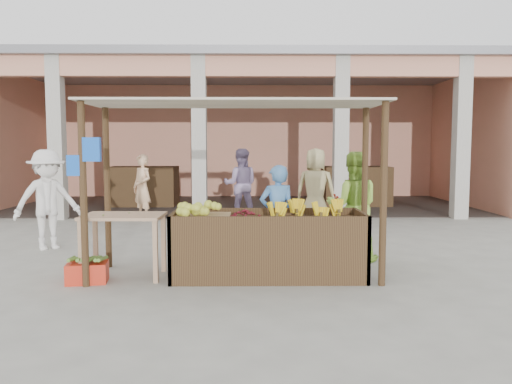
{
  "coord_description": "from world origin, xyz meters",
  "views": [
    {
      "loc": [
        0.25,
        -6.73,
        1.77
      ],
      "look_at": [
        0.35,
        1.2,
        1.07
      ],
      "focal_mm": 35.0,
      "sensor_mm": 36.0,
      "label": 1
    }
  ],
  "objects_px": {
    "side_table": "(124,225)",
    "red_crate": "(87,272)",
    "motorcycle": "(311,218)",
    "vendor_green": "(353,203)",
    "fruit_stall": "(268,248)",
    "vendor_blue": "(277,212)"
  },
  "relations": [
    {
      "from": "side_table",
      "to": "vendor_blue",
      "type": "distance_m",
      "value": 2.26
    },
    {
      "from": "red_crate",
      "to": "vendor_blue",
      "type": "height_order",
      "value": "vendor_blue"
    },
    {
      "from": "fruit_stall",
      "to": "side_table",
      "type": "relative_size",
      "value": 2.4
    },
    {
      "from": "red_crate",
      "to": "motorcycle",
      "type": "height_order",
      "value": "motorcycle"
    },
    {
      "from": "side_table",
      "to": "motorcycle",
      "type": "height_order",
      "value": "motorcycle"
    },
    {
      "from": "fruit_stall",
      "to": "side_table",
      "type": "bearing_deg",
      "value": 179.48
    },
    {
      "from": "fruit_stall",
      "to": "vendor_blue",
      "type": "bearing_deg",
      "value": 77.75
    },
    {
      "from": "side_table",
      "to": "motorcycle",
      "type": "relative_size",
      "value": 0.6
    },
    {
      "from": "fruit_stall",
      "to": "vendor_green",
      "type": "height_order",
      "value": "vendor_green"
    },
    {
      "from": "fruit_stall",
      "to": "red_crate",
      "type": "xyz_separation_m",
      "value": [
        -2.39,
        -0.26,
        -0.27
      ]
    },
    {
      "from": "side_table",
      "to": "red_crate",
      "type": "distance_m",
      "value": 0.78
    },
    {
      "from": "motorcycle",
      "to": "fruit_stall",
      "type": "bearing_deg",
      "value": 162.97
    },
    {
      "from": "fruit_stall",
      "to": "red_crate",
      "type": "bearing_deg",
      "value": -173.9
    },
    {
      "from": "fruit_stall",
      "to": "motorcycle",
      "type": "relative_size",
      "value": 1.44
    },
    {
      "from": "side_table",
      "to": "vendor_blue",
      "type": "xyz_separation_m",
      "value": [
        2.13,
        0.73,
        0.08
      ]
    },
    {
      "from": "side_table",
      "to": "fruit_stall",
      "type": "bearing_deg",
      "value": 0.56
    },
    {
      "from": "side_table",
      "to": "vendor_blue",
      "type": "bearing_deg",
      "value": 19.93
    },
    {
      "from": "side_table",
      "to": "motorcycle",
      "type": "distance_m",
      "value": 3.75
    },
    {
      "from": "side_table",
      "to": "vendor_blue",
      "type": "relative_size",
      "value": 0.67
    },
    {
      "from": "side_table",
      "to": "red_crate",
      "type": "relative_size",
      "value": 2.12
    },
    {
      "from": "vendor_green",
      "to": "fruit_stall",
      "type": "bearing_deg",
      "value": 44.73
    },
    {
      "from": "red_crate",
      "to": "vendor_green",
      "type": "xyz_separation_m",
      "value": [
        3.76,
        1.29,
        0.77
      ]
    }
  ]
}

